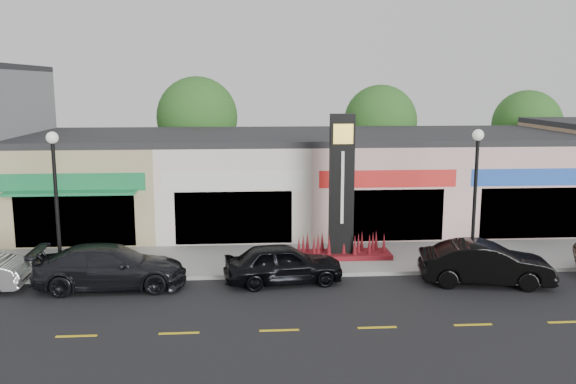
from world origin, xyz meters
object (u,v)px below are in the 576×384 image
Objects in this scene: lamp_east_near at (475,184)px; car_dark_sedan at (111,267)px; car_black_sedan at (283,263)px; lamp_west_near at (56,189)px; car_black_conv at (485,264)px; pylon_sign at (341,208)px.

car_dark_sedan is at bearing -175.37° from lamp_east_near.
car_dark_sedan reaches higher than car_black_sedan.
lamp_west_near is 1.15× the size of car_black_conv.
lamp_west_near reaches higher than car_black_sedan.
lamp_east_near is 1.15× the size of car_black_conv.
lamp_west_near is 3.60m from car_dark_sedan.
pylon_sign is (11.00, 1.70, -1.20)m from lamp_west_near.
lamp_west_near is 11.19m from pylon_sign.
lamp_east_near is at bearing -86.42° from car_dark_sedan.
car_black_sedan is 0.92× the size of car_black_conv.
pylon_sign is (-5.00, 1.70, -1.20)m from lamp_east_near.
lamp_west_near is at bearing 76.21° from car_black_sedan.
lamp_east_near is at bearing 0.00° from lamp_west_near.
car_dark_sedan is at bearing 84.02° from car_black_sedan.
car_black_sedan is (6.30, 0.08, -0.04)m from car_dark_sedan.
pylon_sign is 9.45m from car_dark_sedan.
car_black_sedan is at bearing -133.34° from pylon_sign.
car_dark_sedan is (-8.89, -2.82, -1.49)m from pylon_sign.
lamp_west_near reaches higher than car_black_conv.
car_dark_sedan is 13.77m from car_black_conv.
pylon_sign is 1.26× the size of car_black_conv.
lamp_east_near reaches higher than car_dark_sedan.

